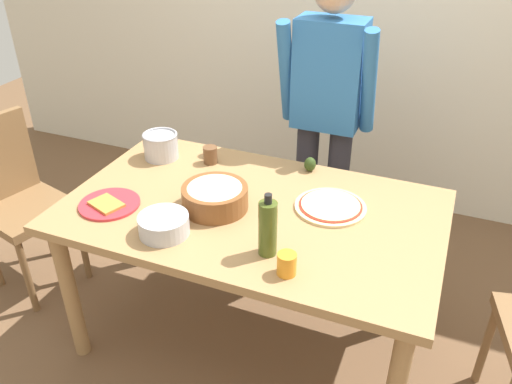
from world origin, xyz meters
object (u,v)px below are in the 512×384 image
Objects in this scene: cup_orange at (287,264)px; avocado at (310,164)px; pizza_raw_on_board at (330,206)px; popcorn_bowl at (215,195)px; person_cook at (326,110)px; chair_wooden_left at (17,195)px; cup_small_brown at (210,155)px; plate_with_slice at (109,204)px; olive_oil_bottle at (268,228)px; steel_pot at (161,145)px; dining_table at (252,225)px; mixing_bowl_steel at (164,225)px.

cup_orange is 1.21× the size of avocado.
popcorn_bowl reaches higher than pizza_raw_on_board.
person_cook reaches higher than cup_orange.
chair_wooden_left is 3.39× the size of popcorn_bowl.
popcorn_bowl is 0.42m from cup_small_brown.
avocado is at bearing 41.61° from plate_with_slice.
olive_oil_bottle is 1.48× the size of steel_pot.
popcorn_bowl is at bearing -120.46° from avocado.
avocado is (0.03, -0.35, -0.14)m from person_cook.
popcorn_bowl is 0.54m from avocado.
chair_wooden_left reaches higher than avocado.
dining_table is 18.82× the size of cup_orange.
cup_small_brown is at bearing 9.23° from steel_pot.
avocado is (1.45, 0.45, 0.25)m from chair_wooden_left.
olive_oil_bottle reaches higher than steel_pot.
steel_pot is at bearing 145.03° from cup_orange.
plate_with_slice is 1.30× the size of mixing_bowl_steel.
dining_table is at bearing -158.45° from pizza_raw_on_board.
olive_oil_bottle is at bearing -86.34° from avocado.
cup_small_brown is at bearing 164.65° from pizza_raw_on_board.
cup_orange is at bearing -9.06° from plate_with_slice.
dining_table is 0.35m from pizza_raw_on_board.
dining_table is at bearing 22.24° from popcorn_bowl.
mixing_bowl_steel is 1.15× the size of steel_pot.
cup_orange is at bearing -34.78° from popcorn_bowl.
steel_pot is at bearing 156.30° from dining_table.
olive_oil_bottle reaches higher than cup_orange.
popcorn_bowl is (0.43, 0.16, 0.05)m from plate_with_slice.
cup_small_brown reaches higher than plate_with_slice.
avocado is at bearing 101.04° from cup_orange.
person_cook is at bearing 73.02° from popcorn_bowl.
person_cook is 0.38m from avocado.
steel_pot is 1.07m from cup_orange.
pizza_raw_on_board is 1.53× the size of mixing_bowl_steel.
popcorn_bowl reaches higher than dining_table.
cup_small_brown is at bearing 132.44° from olive_oil_bottle.
steel_pot is at bearing 93.21° from plate_with_slice.
plate_with_slice is 3.06× the size of cup_small_brown.
plate_with_slice is 0.94m from avocado.
dining_table is 0.67m from steel_pot.
pizza_raw_on_board is (0.21, -0.63, -0.17)m from person_cook.
mixing_bowl_steel is (-0.25, -0.30, 0.13)m from dining_table.
mixing_bowl_steel is (0.33, -0.09, 0.03)m from plate_with_slice.
steel_pot is 0.75m from avocado.
plate_with_slice is at bearing -159.79° from popcorn_bowl.
avocado is at bearing 17.23° from chair_wooden_left.
plate_with_slice is at bearing 170.94° from cup_orange.
cup_orange is 0.78m from avocado.
dining_table is 0.47m from cup_orange.
cup_orange reaches higher than dining_table.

